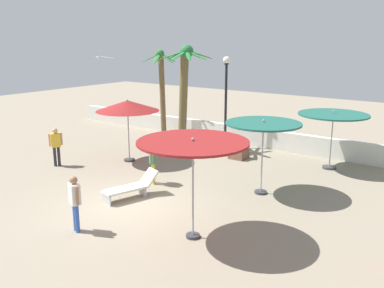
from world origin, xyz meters
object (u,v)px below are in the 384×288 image
at_px(lamp_post_0, 226,95).
at_px(planter, 239,150).
at_px(guest_3, 75,198).
at_px(patio_umbrella_3, 128,106).
at_px(palm_tree_0, 162,83).
at_px(guest_2, 153,159).
at_px(patio_umbrella_0, 193,145).
at_px(guest_1, 56,143).
at_px(lounge_chair_0, 131,187).
at_px(patio_umbrella_2, 263,127).
at_px(palm_tree_1, 184,85).
at_px(seagull_0, 99,58).
at_px(patio_umbrella_1, 333,118).

bearing_deg(lamp_post_0, planter, -41.48).
xyz_separation_m(guest_3, planter, (-0.04, 8.91, -0.57)).
height_order(patio_umbrella_3, planter, patio_umbrella_3).
relative_size(palm_tree_0, lamp_post_0, 1.06).
relative_size(palm_tree_0, guest_2, 2.99).
distance_m(patio_umbrella_0, guest_1, 8.71).
bearing_deg(lounge_chair_0, patio_umbrella_3, 135.16).
distance_m(patio_umbrella_2, lounge_chair_0, 4.79).
relative_size(palm_tree_1, seagull_0, 4.32).
bearing_deg(lamp_post_0, guest_2, -83.22).
bearing_deg(palm_tree_0, planter, -14.86).
distance_m(patio_umbrella_3, palm_tree_1, 3.13).
bearing_deg(planter, patio_umbrella_1, 13.51).
relative_size(patio_umbrella_3, palm_tree_0, 0.58).
height_order(guest_2, guest_3, guest_3).
xyz_separation_m(patio_umbrella_0, planter, (-2.84, 7.33, -2.16)).
bearing_deg(patio_umbrella_1, guest_3, -110.53).
bearing_deg(patio_umbrella_0, patio_umbrella_3, 146.80).
xyz_separation_m(patio_umbrella_1, lounge_chair_0, (-4.21, -7.10, -1.72)).
height_order(patio_umbrella_0, patio_umbrella_2, patio_umbrella_0).
xyz_separation_m(lamp_post_0, guest_1, (-3.94, -6.79, -1.56)).
xyz_separation_m(patio_umbrella_2, lamp_post_0, (-4.34, 4.69, 0.20)).
xyz_separation_m(patio_umbrella_0, lounge_chair_0, (-3.33, 1.12, -2.16)).
relative_size(patio_umbrella_1, palm_tree_0, 0.60).
height_order(patio_umbrella_1, lamp_post_0, lamp_post_0).
xyz_separation_m(lamp_post_0, planter, (1.57, -1.39, -2.15)).
bearing_deg(patio_umbrella_1, seagull_0, -156.29).
xyz_separation_m(patio_umbrella_1, seagull_0, (-9.01, -3.95, 2.22)).
xyz_separation_m(patio_umbrella_0, palm_tree_1, (-5.71, 7.19, 0.50)).
xyz_separation_m(palm_tree_0, lounge_chair_0, (5.11, -7.69, -2.43)).
xyz_separation_m(palm_tree_1, guest_3, (2.91, -8.77, -2.09)).
xyz_separation_m(patio_umbrella_1, patio_umbrella_3, (-7.32, -4.01, 0.29)).
bearing_deg(palm_tree_0, lounge_chair_0, -56.42).
relative_size(patio_umbrella_2, lamp_post_0, 0.59).
bearing_deg(lamp_post_0, lounge_chair_0, -81.98).
bearing_deg(lamp_post_0, guest_1, -120.13).
bearing_deg(guest_2, guest_1, -171.58).
height_order(patio_umbrella_2, palm_tree_0, palm_tree_0).
relative_size(patio_umbrella_0, lounge_chair_0, 1.46).
relative_size(palm_tree_0, guest_1, 2.85).
bearing_deg(patio_umbrella_3, seagull_0, 178.25).
bearing_deg(palm_tree_0, palm_tree_1, -30.76).
height_order(palm_tree_0, palm_tree_1, palm_tree_1).
xyz_separation_m(palm_tree_0, seagull_0, (0.31, -4.55, 1.51)).
distance_m(lamp_post_0, seagull_0, 6.07).
bearing_deg(palm_tree_1, seagull_0, -129.65).
distance_m(guest_2, planter, 4.81).
bearing_deg(patio_umbrella_2, palm_tree_0, 150.25).
distance_m(patio_umbrella_0, patio_umbrella_2, 4.03).
xyz_separation_m(lamp_post_0, lounge_chair_0, (1.07, -7.59, -2.15)).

